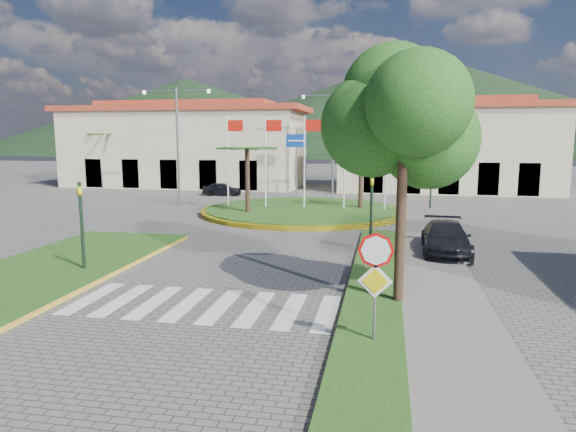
% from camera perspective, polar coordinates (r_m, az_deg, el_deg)
% --- Properties ---
extents(ground, '(160.00, 160.00, 0.00)m').
position_cam_1_polar(ground, '(11.57, -16.92, -15.71)').
color(ground, slate).
rests_on(ground, ground).
extents(sidewalk_right, '(4.00, 28.00, 0.15)m').
position_cam_1_polar(sidewalk_right, '(12.22, 14.79, -13.89)').
color(sidewalk_right, gray).
rests_on(sidewalk_right, ground).
extents(verge_right, '(1.60, 28.00, 0.18)m').
position_cam_1_polar(verge_right, '(12.18, 8.99, -13.69)').
color(verge_right, '#1B4614').
rests_on(verge_right, ground).
extents(median_left, '(5.00, 14.00, 0.18)m').
position_cam_1_polar(median_left, '(19.71, -25.64, -5.68)').
color(median_left, '#1B4614').
rests_on(median_left, ground).
extents(crosswalk, '(8.00, 3.00, 0.01)m').
position_cam_1_polar(crosswalk, '(14.96, -9.70, -9.71)').
color(crosswalk, silver).
rests_on(crosswalk, ground).
extents(roundabout_island, '(12.70, 12.70, 6.00)m').
position_cam_1_polar(roundabout_island, '(31.99, 1.66, 0.63)').
color(roundabout_island, yellow).
rests_on(roundabout_island, ground).
extents(stop_sign, '(0.80, 0.11, 2.65)m').
position_cam_1_polar(stop_sign, '(11.60, 9.68, -5.99)').
color(stop_sign, slate).
rests_on(stop_sign, ground).
extents(deciduous_tree, '(3.60, 3.60, 6.80)m').
position_cam_1_polar(deciduous_tree, '(14.27, 12.78, 10.40)').
color(deciduous_tree, black).
rests_on(deciduous_tree, ground).
extents(traffic_light_left, '(0.15, 0.18, 3.20)m').
position_cam_1_polar(traffic_light_left, '(19.02, -21.97, -0.25)').
color(traffic_light_left, black).
rests_on(traffic_light_left, ground).
extents(traffic_light_right, '(0.15, 0.18, 3.20)m').
position_cam_1_polar(traffic_light_right, '(21.45, 9.26, 1.24)').
color(traffic_light_right, black).
rests_on(traffic_light_right, ground).
extents(traffic_light_far, '(0.18, 0.15, 3.20)m').
position_cam_1_polar(traffic_light_far, '(35.49, 15.63, 4.00)').
color(traffic_light_far, black).
rests_on(traffic_light_far, ground).
extents(direction_sign_west, '(1.60, 0.14, 5.20)m').
position_cam_1_polar(direction_sign_west, '(40.86, 0.93, 7.15)').
color(direction_sign_west, slate).
rests_on(direction_sign_west, ground).
extents(direction_sign_east, '(1.60, 0.14, 5.20)m').
position_cam_1_polar(direction_sign_east, '(40.30, 8.01, 7.04)').
color(direction_sign_east, slate).
rests_on(direction_sign_east, ground).
extents(street_lamp_centre, '(4.80, 0.16, 8.00)m').
position_cam_1_polar(street_lamp_centre, '(39.47, 5.03, 8.46)').
color(street_lamp_centre, slate).
rests_on(street_lamp_centre, ground).
extents(street_lamp_west, '(4.80, 0.16, 8.00)m').
position_cam_1_polar(street_lamp_west, '(36.12, -12.17, 8.26)').
color(street_lamp_west, slate).
rests_on(street_lamp_west, ground).
extents(building_left, '(23.32, 9.54, 8.05)m').
position_cam_1_polar(building_left, '(50.97, -11.18, 7.74)').
color(building_left, beige).
rests_on(building_left, ground).
extents(building_right, '(19.08, 9.54, 8.05)m').
position_cam_1_polar(building_right, '(47.52, 17.00, 7.46)').
color(building_right, beige).
rests_on(building_right, ground).
extents(hill_far_west, '(140.00, 140.00, 22.00)m').
position_cam_1_polar(hill_far_west, '(161.02, -11.21, 10.90)').
color(hill_far_west, black).
rests_on(hill_far_west, ground).
extents(hill_far_mid, '(180.00, 180.00, 30.00)m').
position_cam_1_polar(hill_far_mid, '(169.86, 14.57, 12.02)').
color(hill_far_mid, black).
rests_on(hill_far_mid, ground).
extents(hill_near_back, '(110.00, 110.00, 16.00)m').
position_cam_1_polar(hill_near_back, '(140.11, 4.81, 10.14)').
color(hill_near_back, black).
rests_on(hill_near_back, ground).
extents(white_van, '(4.29, 2.94, 1.09)m').
position_cam_1_polar(white_van, '(49.11, -9.92, 3.81)').
color(white_van, '#B9BABC').
rests_on(white_van, ground).
extents(car_dark_a, '(3.22, 1.53, 1.06)m').
position_cam_1_polar(car_dark_a, '(41.93, -7.34, 3.01)').
color(car_dark_a, black).
rests_on(car_dark_a, ground).
extents(car_dark_b, '(3.82, 1.69, 1.22)m').
position_cam_1_polar(car_dark_b, '(45.82, 16.15, 3.33)').
color(car_dark_b, black).
rests_on(car_dark_b, ground).
extents(car_side_right, '(1.98, 4.57, 1.31)m').
position_cam_1_polar(car_side_right, '(21.66, 17.12, -2.41)').
color(car_side_right, black).
rests_on(car_side_right, ground).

